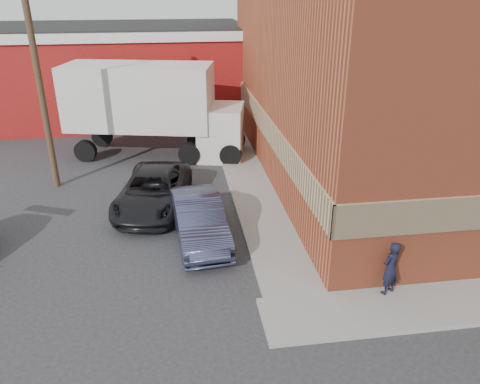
{
  "coord_description": "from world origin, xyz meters",
  "views": [
    {
      "loc": [
        -2.41,
        -10.16,
        7.94
      ],
      "look_at": [
        -0.49,
        3.14,
        1.87
      ],
      "focal_mm": 35.0,
      "sensor_mm": 36.0,
      "label": 1
    }
  ],
  "objects_px": {
    "man": "(391,268)",
    "sedan": "(199,220)",
    "warehouse": "(113,72)",
    "box_truck": "(158,105)",
    "suv_a": "(153,190)",
    "brick_building": "(428,64)",
    "utility_pole": "(38,72)"
  },
  "relations": [
    {
      "from": "warehouse",
      "to": "box_truck",
      "type": "height_order",
      "value": "warehouse"
    },
    {
      "from": "warehouse",
      "to": "suv_a",
      "type": "height_order",
      "value": "warehouse"
    },
    {
      "from": "warehouse",
      "to": "utility_pole",
      "type": "relative_size",
      "value": 1.81
    },
    {
      "from": "utility_pole",
      "to": "box_truck",
      "type": "height_order",
      "value": "utility_pole"
    },
    {
      "from": "sedan",
      "to": "box_truck",
      "type": "height_order",
      "value": "box_truck"
    },
    {
      "from": "man",
      "to": "sedan",
      "type": "bearing_deg",
      "value": -66.66
    },
    {
      "from": "utility_pole",
      "to": "sedan",
      "type": "distance_m",
      "value": 8.81
    },
    {
      "from": "utility_pole",
      "to": "man",
      "type": "relative_size",
      "value": 5.73
    },
    {
      "from": "utility_pole",
      "to": "sedan",
      "type": "height_order",
      "value": "utility_pole"
    },
    {
      "from": "brick_building",
      "to": "utility_pole",
      "type": "relative_size",
      "value": 2.03
    },
    {
      "from": "warehouse",
      "to": "sedan",
      "type": "xyz_separation_m",
      "value": [
        4.21,
        -16.37,
        -2.08
      ]
    },
    {
      "from": "man",
      "to": "suv_a",
      "type": "xyz_separation_m",
      "value": [
        -6.47,
        6.55,
        -0.19
      ]
    },
    {
      "from": "warehouse",
      "to": "box_truck",
      "type": "relative_size",
      "value": 1.75
    },
    {
      "from": "sedan",
      "to": "man",
      "type": "bearing_deg",
      "value": -43.4
    },
    {
      "from": "box_truck",
      "to": "man",
      "type": "bearing_deg",
      "value": -50.66
    },
    {
      "from": "warehouse",
      "to": "man",
      "type": "distance_m",
      "value": 22.29
    },
    {
      "from": "brick_building",
      "to": "man",
      "type": "distance_m",
      "value": 11.35
    },
    {
      "from": "brick_building",
      "to": "suv_a",
      "type": "bearing_deg",
      "value": -167.2
    },
    {
      "from": "suv_a",
      "to": "man",
      "type": "bearing_deg",
      "value": -34.97
    },
    {
      "from": "utility_pole",
      "to": "suv_a",
      "type": "xyz_separation_m",
      "value": [
        4.14,
        -2.7,
        -4.03
      ]
    },
    {
      "from": "warehouse",
      "to": "utility_pole",
      "type": "distance_m",
      "value": 11.27
    },
    {
      "from": "warehouse",
      "to": "utility_pole",
      "type": "xyz_separation_m",
      "value": [
        -1.5,
        -11.0,
        1.93
      ]
    },
    {
      "from": "warehouse",
      "to": "utility_pole",
      "type": "bearing_deg",
      "value": -97.77
    },
    {
      "from": "brick_building",
      "to": "warehouse",
      "type": "xyz_separation_m",
      "value": [
        -14.5,
        11.0,
        -1.87
      ]
    },
    {
      "from": "warehouse",
      "to": "box_truck",
      "type": "xyz_separation_m",
      "value": [
        2.84,
        -7.71,
        -0.26
      ]
    },
    {
      "from": "sedan",
      "to": "suv_a",
      "type": "height_order",
      "value": "sedan"
    },
    {
      "from": "utility_pole",
      "to": "suv_a",
      "type": "relative_size",
      "value": 1.76
    },
    {
      "from": "man",
      "to": "sedan",
      "type": "distance_m",
      "value": 6.25
    },
    {
      "from": "utility_pole",
      "to": "box_truck",
      "type": "distance_m",
      "value": 5.87
    },
    {
      "from": "brick_building",
      "to": "warehouse",
      "type": "height_order",
      "value": "brick_building"
    },
    {
      "from": "brick_building",
      "to": "suv_a",
      "type": "height_order",
      "value": "brick_building"
    },
    {
      "from": "utility_pole",
      "to": "warehouse",
      "type": "bearing_deg",
      "value": 82.23
    }
  ]
}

